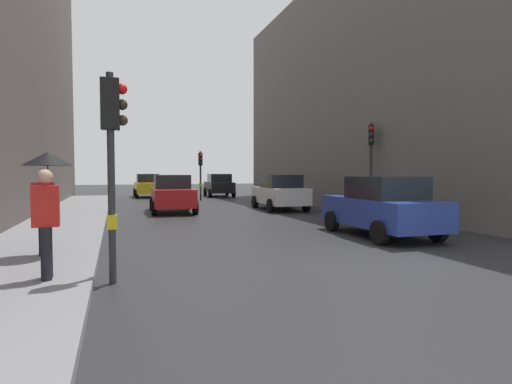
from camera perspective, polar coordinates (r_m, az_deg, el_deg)
name	(u,v)px	position (r m, az deg, el deg)	size (l,w,h in m)	color
ground_plane	(378,264)	(9.08, 16.34, -9.36)	(120.00, 120.00, 0.00)	#28282B
sidewalk_kerb	(54,234)	(13.51, -25.88, -5.23)	(2.73, 40.00, 0.16)	gray
building_facade_right	(421,95)	(26.21, 21.58, 12.17)	(12.00, 24.75, 12.56)	slate
traffic_light_mid_street	(371,152)	(18.42, 15.43, 5.27)	(0.38, 0.44, 3.97)	#2D2D2D
traffic_light_far_median	(201,167)	(28.06, -7.59, 3.45)	(0.24, 0.43, 3.28)	#2D2D2D
traffic_light_near_left	(112,139)	(7.40, -19.05, 6.86)	(0.43, 0.25, 3.53)	#2D2D2D
car_dark_suv	(219,185)	(32.76, -5.08, 0.93)	(2.24, 4.31, 1.76)	black
car_red_sedan	(172,194)	(20.15, -11.36, -0.21)	(2.17, 4.28, 1.76)	red
car_yellow_taxi	(148,186)	(32.80, -14.55, 0.86)	(2.04, 4.21, 1.76)	yellow
car_blue_van	(382,207)	(12.79, 16.80, -1.91)	(2.13, 4.26, 1.76)	navy
car_white_compact	(280,192)	(21.06, 3.25, -0.04)	(2.17, 4.28, 1.76)	silver
pedestrian_with_umbrella	(46,174)	(9.68, -26.72, 2.17)	(1.00, 1.00, 2.14)	black
pedestrian_in_red_jacket	(46,219)	(7.51, -26.76, -3.32)	(0.41, 0.36, 1.77)	black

